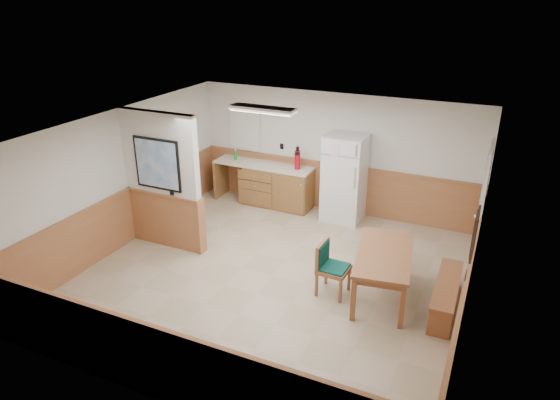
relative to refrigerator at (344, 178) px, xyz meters
The scene contains 20 objects.
ground 2.80m from the refrigerator, 97.45° to the right, with size 6.00×6.00×0.00m, color tan.
ceiling 3.11m from the refrigerator, 97.45° to the right, with size 6.00×6.00×0.02m, color silver.
back_wall 0.62m from the refrigerator, 132.91° to the left, with size 6.00×0.02×2.50m, color silver.
right_wall 3.76m from the refrigerator, 44.72° to the right, with size 0.02×6.00×2.50m, color silver.
left_wall 4.27m from the refrigerator, 141.82° to the right, with size 0.02×6.00×2.50m, color silver.
wainscot_back 0.62m from the refrigerator, 134.50° to the left, with size 6.00×0.04×1.00m, color #A76A42.
wainscot_right 3.74m from the refrigerator, 44.93° to the right, with size 0.04×6.00×1.00m, color #A76A42.
wainscot_left 4.26m from the refrigerator, 141.65° to the right, with size 0.04×6.00×1.00m, color #A76A42.
partition_wall 3.57m from the refrigerator, 136.81° to the right, with size 1.50×0.20×2.50m.
kitchen_counter 1.61m from the refrigerator, behind, with size 2.20×0.61×1.00m.
exterior_door 2.73m from the refrigerator, 15.56° to the right, with size 0.07×1.02×2.15m.
kitchen_window 2.56m from the refrigerator, behind, with size 0.80×0.04×1.00m.
wall_painting 3.99m from the refrigerator, 48.17° to the right, with size 0.04×0.50×0.60m.
fluorescent_fixture 2.35m from the refrigerator, 130.71° to the right, with size 1.20×0.30×0.09m.
refrigerator is the anchor object (origin of this frame).
dining_table 2.84m from the refrigerator, 59.83° to the right, with size 1.03×1.69×0.75m.
dining_bench 3.42m from the refrigerator, 45.51° to the right, with size 0.35×1.49×0.45m.
dining_chair 2.79m from the refrigerator, 76.80° to the right, with size 0.64×0.47×0.85m.
fire_extinguisher 1.08m from the refrigerator, behind, with size 0.16×0.16×0.48m.
soap_bottle 2.52m from the refrigerator, behind, with size 0.07×0.07×0.21m, color green.
Camera 1 is at (3.07, -6.41, 4.41)m, focal length 32.00 mm.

